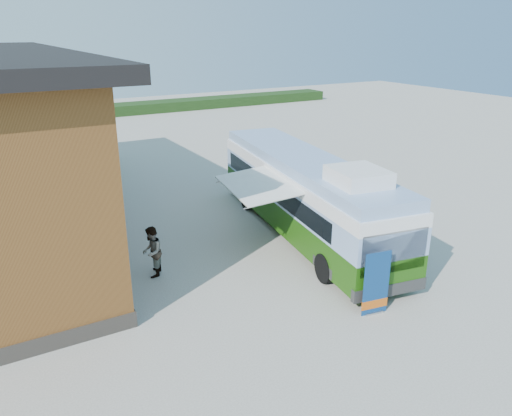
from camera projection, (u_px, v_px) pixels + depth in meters
ground at (314, 275)px, 17.81m from camera, size 100.00×100.00×0.00m
hedge at (161, 106)px, 52.34m from camera, size 40.00×3.00×1.00m
bus at (305, 192)px, 20.76m from camera, size 4.64×12.94×3.90m
awning at (265, 179)px, 19.15m from camera, size 3.17×4.46×0.51m
banner at (376, 289)px, 15.15m from camera, size 0.90×0.28×2.08m
picnic_table at (313, 231)px, 20.15m from camera, size 1.49×1.37×0.76m
person_a at (98, 214)px, 21.09m from camera, size 0.77×0.64×1.81m
person_b at (152, 252)px, 17.49m from camera, size 1.04×1.12×1.84m
slurry_tanker at (76, 147)px, 30.60m from camera, size 3.25×6.45×2.46m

